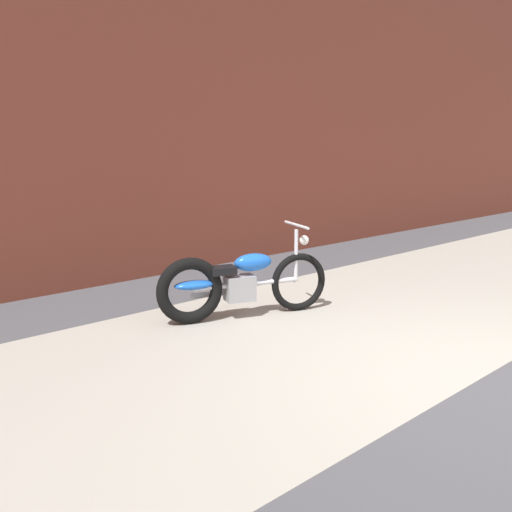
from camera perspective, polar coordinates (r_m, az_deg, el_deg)
ground_plane at (r=5.03m, az=22.38°, el=-11.66°), size 80.00×80.00×0.00m
sidewalk_slab at (r=5.92m, az=6.91°, el=-7.32°), size 36.00×3.50×0.01m
brick_building_wall at (r=8.37m, az=-11.65°, el=19.42°), size 36.00×0.50×6.18m
motorcycle_blue at (r=6.07m, az=-2.40°, el=-2.88°), size 1.92×0.89×1.03m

